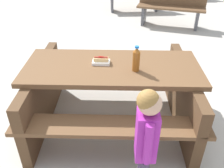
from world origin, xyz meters
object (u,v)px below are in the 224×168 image
at_px(hotdog_tray, 101,61).
at_px(picnic_table, 112,90).
at_px(soda_bottle, 136,59).
at_px(park_bench_near, 171,6).
at_px(child_in_coat, 146,136).

bearing_deg(hotdog_tray, picnic_table, 170.79).
xyz_separation_m(soda_bottle, park_bench_near, (-0.40, -3.66, -0.42)).
xyz_separation_m(hotdog_tray, park_bench_near, (-0.77, -3.58, -0.33)).
bearing_deg(picnic_table, hotdog_tray, -9.21).
height_order(child_in_coat, park_bench_near, child_in_coat).
bearing_deg(picnic_table, park_bench_near, -100.20).
bearing_deg(soda_bottle, picnic_table, -12.30).
relative_size(picnic_table, hotdog_tray, 10.38).
bearing_deg(child_in_coat, picnic_table, -64.05).
bearing_deg(hotdog_tray, park_bench_near, -102.08).
relative_size(soda_bottle, child_in_coat, 0.24).
height_order(picnic_table, hotdog_tray, hotdog_tray).
bearing_deg(child_in_coat, soda_bottle, -77.88).
height_order(hotdog_tray, child_in_coat, child_in_coat).
bearing_deg(soda_bottle, park_bench_near, -96.23).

